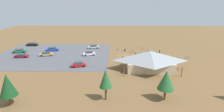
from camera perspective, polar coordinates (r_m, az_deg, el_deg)
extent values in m
plane|color=brown|center=(64.39, 3.73, 0.06)|extent=(160.00, 160.00, 0.00)
cube|color=#56565B|center=(68.93, -17.97, 0.41)|extent=(40.30, 32.61, 0.05)
cube|color=#C6B28E|center=(52.28, 11.74, -2.82)|extent=(12.80, 7.70, 2.69)
pyramid|color=#93999E|center=(51.42, 11.93, 0.06)|extent=(15.16, 10.06, 2.80)
cylinder|color=brown|center=(58.51, 18.05, -1.16)|extent=(0.20, 0.20, 2.69)
cylinder|color=brown|center=(56.00, 3.40, -1.13)|extent=(0.20, 0.20, 2.69)
cylinder|color=brown|center=(49.86, 21.16, -4.65)|extent=(0.20, 0.20, 2.69)
cylinder|color=brown|center=(46.89, 3.85, -4.84)|extent=(0.20, 0.20, 2.69)
cylinder|color=brown|center=(70.37, 4.13, 1.92)|extent=(0.60, 0.60, 0.90)
cylinder|color=#99999E|center=(64.98, 1.65, 1.26)|extent=(0.08, 0.08, 2.20)
cube|color=#1959B2|center=(64.77, 1.65, 1.94)|extent=(0.56, 0.04, 0.40)
cylinder|color=brown|center=(39.60, -29.42, -12.08)|extent=(0.45, 0.45, 2.00)
cone|color=#14421E|center=(38.30, -30.10, -7.96)|extent=(3.12, 3.12, 4.25)
cylinder|color=brown|center=(37.81, 16.29, -11.50)|extent=(0.47, 0.47, 2.35)
cone|color=#235B2D|center=(36.47, 16.69, -7.24)|extent=(3.26, 3.26, 3.81)
cylinder|color=brown|center=(36.33, -1.95, -11.67)|extent=(0.44, 0.44, 2.72)
cone|color=#235B2D|center=(34.91, -2.00, -7.08)|extent=(2.50, 2.50, 3.65)
torus|color=black|center=(74.33, 9.17, 2.47)|extent=(0.52, 0.48, 0.67)
torus|color=black|center=(73.80, 9.79, 2.34)|extent=(0.52, 0.48, 0.67)
cylinder|color=#1E7F38|center=(74.04, 9.48, 2.49)|extent=(0.69, 0.64, 0.04)
cylinder|color=#1E7F38|center=(74.11, 9.37, 2.59)|extent=(0.04, 0.04, 0.42)
cube|color=black|center=(74.06, 9.38, 2.75)|extent=(0.20, 0.19, 0.05)
cylinder|color=#1E7F38|center=(73.80, 9.74, 2.51)|extent=(0.04, 0.04, 0.42)
cylinder|color=black|center=(73.75, 9.74, 2.67)|extent=(0.35, 0.37, 0.03)
torus|color=black|center=(68.50, 5.99, 1.36)|extent=(0.63, 0.41, 0.71)
torus|color=black|center=(69.11, 6.69, 1.48)|extent=(0.63, 0.41, 0.71)
cylinder|color=yellow|center=(68.77, 6.35, 1.51)|extent=(0.84, 0.53, 0.04)
cylinder|color=yellow|center=(68.65, 6.22, 1.55)|extent=(0.04, 0.04, 0.38)
cube|color=black|center=(68.60, 6.23, 1.70)|extent=(0.21, 0.17, 0.05)
cylinder|color=yellow|center=(68.99, 6.63, 1.64)|extent=(0.04, 0.04, 0.42)
cylinder|color=black|center=(68.94, 6.63, 1.81)|extent=(0.28, 0.43, 0.03)
torus|color=black|center=(65.71, 22.17, -0.52)|extent=(0.70, 0.30, 0.74)
torus|color=black|center=(66.42, 22.86, -0.42)|extent=(0.70, 0.30, 0.74)
cylinder|color=orange|center=(66.03, 22.53, -0.37)|extent=(0.93, 0.39, 0.04)
cylinder|color=orange|center=(65.87, 22.42, -0.29)|extent=(0.04, 0.04, 0.46)
cube|color=black|center=(65.81, 22.44, -0.10)|extent=(0.22, 0.15, 0.05)
cylinder|color=orange|center=(66.27, 22.82, -0.21)|extent=(0.04, 0.04, 0.52)
cylinder|color=black|center=(66.20, 22.84, 0.00)|extent=(0.20, 0.46, 0.03)
torus|color=black|center=(70.28, 11.52, 1.49)|extent=(0.15, 0.67, 0.67)
torus|color=black|center=(71.23, 11.24, 1.72)|extent=(0.15, 0.67, 0.67)
cylinder|color=#197A7F|center=(70.73, 11.39, 1.69)|extent=(0.19, 0.96, 0.04)
cylinder|color=#197A7F|center=(70.54, 11.44, 1.71)|extent=(0.04, 0.04, 0.36)
cube|color=black|center=(70.49, 11.45, 1.85)|extent=(0.11, 0.21, 0.05)
cylinder|color=#197A7F|center=(71.08, 11.28, 1.85)|extent=(0.04, 0.04, 0.40)
cylinder|color=black|center=(71.03, 11.29, 2.01)|extent=(0.48, 0.11, 0.03)
torus|color=black|center=(61.94, 19.74, -1.30)|extent=(0.60, 0.42, 0.70)
torus|color=black|center=(62.77, 20.35, -1.13)|extent=(0.60, 0.42, 0.70)
cylinder|color=black|center=(62.32, 20.06, -1.11)|extent=(0.84, 0.58, 0.04)
cylinder|color=black|center=(62.15, 19.95, -1.08)|extent=(0.04, 0.04, 0.37)
cube|color=black|center=(62.10, 19.97, -0.92)|extent=(0.21, 0.18, 0.05)
cylinder|color=black|center=(62.62, 20.31, -0.96)|extent=(0.04, 0.04, 0.42)
cylinder|color=black|center=(62.56, 20.33, -0.78)|extent=(0.29, 0.42, 0.03)
torus|color=black|center=(64.18, 20.36, -0.75)|extent=(0.65, 0.21, 0.66)
torus|color=black|center=(64.10, 19.43, -0.68)|extent=(0.65, 0.21, 0.66)
cylinder|color=#B7B7BC|center=(64.11, 19.90, -0.62)|extent=(0.94, 0.29, 0.04)
cylinder|color=#B7B7BC|center=(64.10, 20.08, -0.58)|extent=(0.04, 0.04, 0.36)
cube|color=black|center=(64.05, 20.09, -0.43)|extent=(0.21, 0.13, 0.05)
cylinder|color=#B7B7BC|center=(64.05, 19.54, -0.51)|extent=(0.04, 0.04, 0.41)
cylinder|color=black|center=(63.99, 19.56, -0.33)|extent=(0.16, 0.47, 0.03)
torus|color=black|center=(63.60, 17.09, -0.57)|extent=(0.67, 0.27, 0.70)
torus|color=black|center=(63.56, 18.07, -0.67)|extent=(0.67, 0.27, 0.70)
cylinder|color=silver|center=(63.54, 17.59, -0.52)|extent=(0.96, 0.37, 0.04)
cylinder|color=silver|center=(63.52, 17.42, -0.41)|extent=(0.04, 0.04, 0.46)
cube|color=black|center=(63.45, 17.44, -0.21)|extent=(0.22, 0.14, 0.05)
cylinder|color=silver|center=(63.50, 17.99, -0.48)|extent=(0.04, 0.04, 0.41)
cylinder|color=black|center=(63.44, 18.00, -0.31)|extent=(0.19, 0.46, 0.03)
cube|color=white|center=(65.05, -7.22, 0.69)|extent=(4.54, 2.80, 0.67)
cube|color=#2D3842|center=(64.89, -7.24, 1.19)|extent=(2.69, 2.10, 0.50)
cylinder|color=black|center=(64.24, -8.40, 0.21)|extent=(0.68, 0.38, 0.64)
cylinder|color=black|center=(65.69, -8.55, 0.59)|extent=(0.68, 0.38, 0.64)
cylinder|color=black|center=(64.57, -5.86, 0.40)|extent=(0.68, 0.38, 0.64)
cylinder|color=black|center=(66.01, -6.06, 0.77)|extent=(0.68, 0.38, 0.64)
cube|color=tan|center=(68.21, -19.96, 0.52)|extent=(4.92, 2.81, 0.59)
cube|color=#2D3842|center=(68.06, -20.01, 0.97)|extent=(2.89, 2.15, 0.53)
cylinder|color=black|center=(67.76, -21.35, 0.09)|extent=(0.67, 0.36, 0.64)
cylinder|color=black|center=(69.29, -21.14, 0.47)|extent=(0.67, 0.36, 0.64)
cylinder|color=black|center=(67.27, -18.71, 0.25)|extent=(0.67, 0.36, 0.64)
cylinder|color=black|center=(68.81, -18.56, 0.63)|extent=(0.67, 0.36, 0.64)
cube|color=#BCBCC1|center=(74.29, -5.81, 2.81)|extent=(4.69, 2.34, 0.67)
cube|color=#2D3842|center=(74.14, -5.83, 3.27)|extent=(2.70, 1.86, 0.55)
cylinder|color=black|center=(73.60, -6.99, 2.45)|extent=(0.66, 0.30, 0.64)
cylinder|color=black|center=(75.08, -6.99, 2.74)|extent=(0.66, 0.30, 0.64)
cylinder|color=black|center=(73.64, -4.61, 2.53)|extent=(0.66, 0.30, 0.64)
cylinder|color=black|center=(75.12, -4.65, 2.82)|extent=(0.66, 0.30, 0.64)
cube|color=red|center=(54.57, -10.51, -2.74)|extent=(4.57, 2.91, 0.62)
cube|color=#2D3842|center=(54.38, -10.54, -2.17)|extent=(2.71, 2.22, 0.53)
cylinder|color=black|center=(53.81, -11.96, -3.35)|extent=(0.68, 0.38, 0.64)
cylinder|color=black|center=(55.38, -12.03, -2.76)|extent=(0.68, 0.38, 0.64)
cylinder|color=black|center=(53.94, -8.92, -3.13)|extent=(0.68, 0.38, 0.64)
cylinder|color=black|center=(55.50, -9.07, -2.55)|extent=(0.68, 0.38, 0.64)
cube|color=black|center=(85.62, -23.85, 3.31)|extent=(4.65, 2.02, 0.58)
cube|color=#2D3842|center=(85.50, -23.90, 3.69)|extent=(2.63, 1.71, 0.59)
cylinder|color=black|center=(85.56, -25.00, 3.03)|extent=(0.65, 0.25, 0.64)
cylinder|color=black|center=(86.99, -24.59, 3.29)|extent=(0.65, 0.25, 0.64)
cylinder|color=black|center=(84.35, -23.06, 3.08)|extent=(0.65, 0.25, 0.64)
cylinder|color=black|center=(85.81, -22.68, 3.35)|extent=(0.65, 0.25, 0.64)
cube|color=maroon|center=(69.52, -26.63, 0.00)|extent=(4.56, 1.95, 0.56)
cube|color=#2D3842|center=(69.39, -26.68, 0.40)|extent=(2.58, 1.65, 0.48)
cylinder|color=black|center=(69.58, -28.00, -0.34)|extent=(0.65, 0.25, 0.64)
cylinder|color=black|center=(70.89, -27.47, 0.03)|extent=(0.65, 0.25, 0.64)
cylinder|color=black|center=(68.27, -25.71, -0.33)|extent=(0.65, 0.25, 0.64)
cylinder|color=black|center=(69.60, -25.21, 0.05)|extent=(0.65, 0.25, 0.64)
cube|color=#1E6B3D|center=(76.28, -27.16, 1.36)|extent=(4.93, 2.85, 0.68)
cube|color=#2D3842|center=(76.14, -27.22, 1.79)|extent=(2.90, 2.18, 0.50)
cylinder|color=black|center=(76.02, -28.43, 0.94)|extent=(0.67, 0.36, 0.64)
cylinder|color=black|center=(77.54, -28.11, 1.28)|extent=(0.67, 0.36, 0.64)
cylinder|color=black|center=(75.16, -26.14, 1.10)|extent=(0.67, 0.36, 0.64)
cylinder|color=black|center=(76.69, -25.86, 1.43)|extent=(0.67, 0.36, 0.64)
cube|color=#1E42B2|center=(73.96, -18.27, 1.94)|extent=(5.00, 2.75, 0.63)
cube|color=#2D3842|center=(73.81, -18.32, 2.40)|extent=(2.92, 2.09, 0.59)
cylinder|color=black|center=(73.49, -19.56, 1.55)|extent=(0.67, 0.36, 0.64)
cylinder|color=black|center=(74.96, -19.41, 1.86)|extent=(0.67, 0.36, 0.64)
cylinder|color=black|center=(73.09, -17.07, 1.71)|extent=(0.67, 0.36, 0.64)
cylinder|color=black|center=(74.57, -16.97, 2.01)|extent=(0.67, 0.36, 0.64)
cube|color=#2D3347|center=(63.49, 7.44, 0.14)|extent=(0.32, 0.25, 0.93)
cylinder|color=blue|center=(63.27, 7.47, 0.83)|extent=(0.36, 0.36, 0.65)
sphere|color=tan|center=(63.15, 7.48, 1.22)|extent=(0.24, 0.24, 0.24)
cube|color=#2D3347|center=(65.29, 9.64, 0.49)|extent=(0.37, 0.31, 0.88)
cylinder|color=silver|center=(65.09, 9.67, 1.10)|extent=(0.36, 0.36, 0.55)
sphere|color=tan|center=(64.98, 9.69, 1.44)|extent=(0.24, 0.24, 0.24)
cube|color=#2D3347|center=(70.32, 14.76, 1.34)|extent=(0.39, 0.36, 0.81)
cylinder|color=green|center=(70.13, 14.80, 1.92)|extent=(0.36, 0.36, 0.69)
sphere|color=tan|center=(70.01, 14.83, 2.29)|extent=(0.24, 0.24, 0.24)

